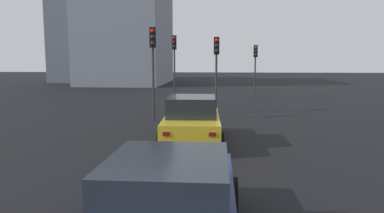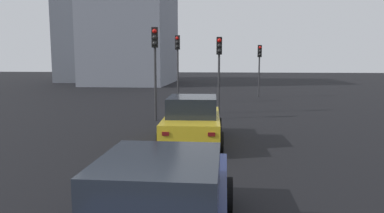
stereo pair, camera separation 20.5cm
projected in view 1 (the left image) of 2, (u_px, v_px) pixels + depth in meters
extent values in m
cube|color=gold|center=(192.00, 125.00, 12.12)|extent=(4.35, 1.95, 0.69)
cube|color=#1E232B|center=(192.00, 106.00, 11.83)|extent=(1.99, 1.65, 0.64)
cylinder|color=black|center=(217.00, 126.00, 13.44)|extent=(0.65, 0.24, 0.64)
cylinder|color=black|center=(170.00, 126.00, 13.51)|extent=(0.65, 0.24, 0.64)
cylinder|color=black|center=(220.00, 142.00, 10.81)|extent=(0.65, 0.24, 0.64)
cylinder|color=black|center=(161.00, 141.00, 10.88)|extent=(0.65, 0.24, 0.64)
cube|color=maroon|center=(212.00, 134.00, 9.94)|extent=(0.04, 0.20, 0.11)
cube|color=maroon|center=(166.00, 134.00, 9.99)|extent=(0.04, 0.20, 0.11)
cube|color=#141E4C|center=(170.00, 211.00, 5.27)|extent=(4.43, 1.90, 0.61)
cube|color=#1E232B|center=(168.00, 177.00, 4.98)|extent=(2.00, 1.67, 0.57)
cylinder|color=black|center=(231.00, 194.00, 6.59)|extent=(0.64, 0.22, 0.64)
cylinder|color=black|center=(131.00, 191.00, 6.74)|extent=(0.64, 0.22, 0.64)
cylinder|color=#2D2D30|center=(153.00, 85.00, 16.30)|extent=(0.11, 0.11, 3.35)
cube|color=black|center=(153.00, 37.00, 15.97)|extent=(0.23, 0.30, 0.90)
sphere|color=red|center=(152.00, 31.00, 15.82)|extent=(0.20, 0.20, 0.20)
sphere|color=black|center=(152.00, 37.00, 15.86)|extent=(0.20, 0.20, 0.20)
sphere|color=black|center=(153.00, 43.00, 15.89)|extent=(0.20, 0.20, 0.20)
cylinder|color=#2D2D30|center=(216.00, 84.00, 18.72)|extent=(0.11, 0.11, 3.07)
cube|color=black|center=(217.00, 46.00, 18.41)|extent=(0.22, 0.29, 0.90)
sphere|color=red|center=(217.00, 40.00, 18.27)|extent=(0.20, 0.20, 0.20)
sphere|color=black|center=(217.00, 46.00, 18.30)|extent=(0.20, 0.20, 0.20)
sphere|color=black|center=(217.00, 51.00, 18.34)|extent=(0.20, 0.20, 0.20)
cylinder|color=#2D2D30|center=(174.00, 77.00, 23.15)|extent=(0.11, 0.11, 3.46)
cube|color=black|center=(174.00, 42.00, 22.81)|extent=(0.23, 0.30, 0.90)
sphere|color=red|center=(174.00, 38.00, 22.67)|extent=(0.20, 0.20, 0.20)
sphere|color=black|center=(174.00, 42.00, 22.71)|extent=(0.20, 0.20, 0.20)
sphere|color=black|center=(174.00, 47.00, 22.74)|extent=(0.20, 0.20, 0.20)
cylinder|color=#2D2D30|center=(255.00, 77.00, 27.04)|extent=(0.11, 0.11, 3.01)
cube|color=black|center=(256.00, 51.00, 26.73)|extent=(0.23, 0.30, 0.90)
sphere|color=red|center=(256.00, 47.00, 26.58)|extent=(0.20, 0.20, 0.20)
sphere|color=black|center=(256.00, 51.00, 26.62)|extent=(0.20, 0.20, 0.20)
sphere|color=black|center=(256.00, 55.00, 26.65)|extent=(0.20, 0.20, 0.20)
cube|color=gray|center=(128.00, 24.00, 42.40)|extent=(13.53, 8.97, 14.13)
cube|color=slate|center=(95.00, 38.00, 48.55)|extent=(12.35, 8.23, 11.61)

